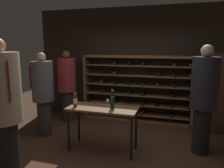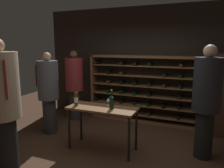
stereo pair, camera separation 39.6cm
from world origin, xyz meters
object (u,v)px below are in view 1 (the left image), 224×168
person_bystander_dark_jacket (3,105)px  person_host_in_suit (204,95)px  person_bystander_red_print (67,83)px  wine_bottle_amber_reserve (75,99)px  display_cabinet (216,93)px  person_guest_blue_shirt (43,91)px  wine_bottle_red_label (112,102)px  wine_glass_stemmed_right (108,100)px  tasting_table (103,113)px  wine_rack (136,89)px

person_bystander_dark_jacket → person_host_in_suit: (2.78, 1.70, -0.05)m
person_bystander_red_print → wine_bottle_amber_reserve: bearing=-96.3°
display_cabinet → person_bystander_red_print: bearing=-175.4°
person_host_in_suit → person_bystander_red_print: 3.30m
person_bystander_dark_jacket → person_host_in_suit: person_bystander_dark_jacket is taller
person_bystander_red_print → person_guest_blue_shirt: person_bystander_red_print is taller
display_cabinet → wine_bottle_red_label: bearing=-140.4°
wine_bottle_red_label → wine_glass_stemmed_right: size_ratio=2.38×
wine_glass_stemmed_right → display_cabinet: bearing=34.2°
person_bystander_dark_jacket → wine_glass_stemmed_right: (1.07, 1.44, -0.20)m
tasting_table → wine_bottle_red_label: (0.20, -0.02, 0.22)m
wine_rack → wine_bottle_amber_reserve: 2.05m
person_host_in_suit → display_cabinet: bearing=-70.0°
tasting_table → wine_glass_stemmed_right: size_ratio=8.76×
wine_rack → display_cabinet: size_ratio=1.57×
tasting_table → wine_bottle_red_label: wine_bottle_red_label is taller
person_bystander_red_print → person_guest_blue_shirt: bearing=-130.9°
person_bystander_dark_jacket → person_bystander_red_print: person_bystander_dark_jacket is taller
wine_rack → person_guest_blue_shirt: 2.31m
wine_rack → person_bystander_dark_jacket: (-1.32, -3.06, 0.29)m
person_bystander_dark_jacket → person_guest_blue_shirt: size_ratio=1.13×
wine_bottle_red_label → person_bystander_dark_jacket: bearing=-134.0°
wine_bottle_amber_reserve → wine_bottle_red_label: 0.71m
person_bystander_dark_jacket → wine_bottle_red_label: person_bystander_dark_jacket is taller
person_bystander_red_print → display_cabinet: (3.57, 0.29, -0.11)m
tasting_table → person_bystander_dark_jacket: bearing=-128.6°
person_host_in_suit → wine_bottle_amber_reserve: person_host_in_suit is taller
tasting_table → wine_bottle_red_label: 0.29m
tasting_table → person_bystander_red_print: bearing=137.5°
tasting_table → person_bystander_red_print: (-1.42, 1.31, 0.27)m
person_host_in_suit → wine_bottle_red_label: size_ratio=5.61×
wine_bottle_amber_reserve → wine_glass_stemmed_right: size_ratio=2.65×
wine_rack → person_guest_blue_shirt: bearing=-139.2°
person_host_in_suit → wine_bottle_amber_reserve: size_ratio=5.05×
display_cabinet → wine_bottle_amber_reserve: size_ratio=4.60×
tasting_table → person_bystander_dark_jacket: (-1.02, -1.28, 0.41)m
wine_glass_stemmed_right → person_bystander_red_print: bearing=142.2°
tasting_table → wine_bottle_amber_reserve: (-0.51, -0.09, 0.24)m
wine_rack → display_cabinet: display_cabinet is taller
person_host_in_suit → person_guest_blue_shirt: 3.21m
wine_rack → wine_bottle_red_label: bearing=-93.3°
display_cabinet → wine_glass_stemmed_right: size_ratio=12.18×
person_bystander_dark_jacket → display_cabinet: 4.28m
wine_bottle_amber_reserve → wine_bottle_red_label: size_ratio=1.11×
tasting_table → display_cabinet: (2.15, 1.59, 0.16)m
display_cabinet → wine_bottle_amber_reserve: display_cabinet is taller
person_host_in_suit → person_bystander_red_print: person_host_in_suit is taller
person_bystander_red_print → wine_bottle_red_label: person_bystander_red_print is taller
wine_glass_stemmed_right → person_bystander_dark_jacket: bearing=-126.5°
person_host_in_suit → wine_bottle_red_label: bearing=54.1°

